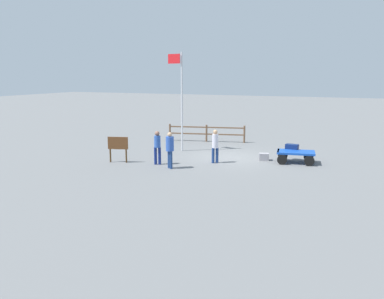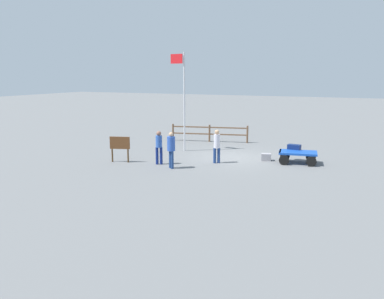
{
  "view_description": "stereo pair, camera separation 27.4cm",
  "coord_description": "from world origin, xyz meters",
  "px_view_note": "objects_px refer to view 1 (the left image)",
  "views": [
    {
      "loc": [
        -6.44,
        19.83,
        4.35
      ],
      "look_at": [
        -0.42,
        6.0,
        1.5
      ],
      "focal_mm": 37.49,
      "sensor_mm": 36.0,
      "label": 1
    },
    {
      "loc": [
        -6.69,
        19.72,
        4.35
      ],
      "look_at": [
        -0.42,
        6.0,
        1.5
      ],
      "focal_mm": 37.49,
      "sensor_mm": 36.0,
      "label": 2
    }
  ],
  "objects_px": {
    "suitcase_grey": "(264,157)",
    "suitcase_navy": "(292,147)",
    "flagpole": "(180,94)",
    "worker_supervisor": "(170,147)",
    "worker_lead": "(157,145)",
    "worker_trailing": "(215,144)",
    "signboard": "(118,145)",
    "luggage_cart": "(295,154)"
  },
  "relations": [
    {
      "from": "suitcase_navy",
      "to": "worker_supervisor",
      "type": "relative_size",
      "value": 0.39
    },
    {
      "from": "suitcase_grey",
      "to": "worker_lead",
      "type": "distance_m",
      "value": 5.51
    },
    {
      "from": "luggage_cart",
      "to": "signboard",
      "type": "relative_size",
      "value": 1.53
    },
    {
      "from": "suitcase_grey",
      "to": "worker_supervisor",
      "type": "xyz_separation_m",
      "value": [
        3.61,
        3.52,
        0.83
      ]
    },
    {
      "from": "worker_lead",
      "to": "suitcase_navy",
      "type": "bearing_deg",
      "value": -148.34
    },
    {
      "from": "suitcase_grey",
      "to": "suitcase_navy",
      "type": "bearing_deg",
      "value": -156.01
    },
    {
      "from": "suitcase_navy",
      "to": "signboard",
      "type": "distance_m",
      "value": 8.79
    },
    {
      "from": "luggage_cart",
      "to": "suitcase_navy",
      "type": "relative_size",
      "value": 2.95
    },
    {
      "from": "suitcase_grey",
      "to": "worker_supervisor",
      "type": "distance_m",
      "value": 5.11
    },
    {
      "from": "worker_trailing",
      "to": "suitcase_grey",
      "type": "bearing_deg",
      "value": -142.81
    },
    {
      "from": "worker_supervisor",
      "to": "suitcase_navy",
      "type": "bearing_deg",
      "value": -140.07
    },
    {
      "from": "flagpole",
      "to": "signboard",
      "type": "bearing_deg",
      "value": 69.29
    },
    {
      "from": "suitcase_grey",
      "to": "worker_trailing",
      "type": "xyz_separation_m",
      "value": [
        2.09,
        1.58,
        0.76
      ]
    },
    {
      "from": "luggage_cart",
      "to": "worker_supervisor",
      "type": "height_order",
      "value": "worker_supervisor"
    },
    {
      "from": "worker_trailing",
      "to": "signboard",
      "type": "relative_size",
      "value": 1.29
    },
    {
      "from": "flagpole",
      "to": "worker_trailing",
      "type": "bearing_deg",
      "value": 142.71
    },
    {
      "from": "worker_supervisor",
      "to": "signboard",
      "type": "xyz_separation_m",
      "value": [
        2.94,
        -0.12,
        -0.15
      ]
    },
    {
      "from": "suitcase_navy",
      "to": "flagpole",
      "type": "bearing_deg",
      "value": -0.7
    },
    {
      "from": "worker_trailing",
      "to": "worker_supervisor",
      "type": "relative_size",
      "value": 0.97
    },
    {
      "from": "luggage_cart",
      "to": "worker_supervisor",
      "type": "distance_m",
      "value": 6.29
    },
    {
      "from": "flagpole",
      "to": "signboard",
      "type": "relative_size",
      "value": 4.3
    },
    {
      "from": "worker_lead",
      "to": "flagpole",
      "type": "relative_size",
      "value": 0.3
    },
    {
      "from": "suitcase_navy",
      "to": "luggage_cart",
      "type": "bearing_deg",
      "value": 116.4
    },
    {
      "from": "luggage_cart",
      "to": "worker_lead",
      "type": "relative_size",
      "value": 1.2
    },
    {
      "from": "suitcase_navy",
      "to": "worker_supervisor",
      "type": "height_order",
      "value": "worker_supervisor"
    },
    {
      "from": "suitcase_navy",
      "to": "worker_trailing",
      "type": "xyz_separation_m",
      "value": [
        3.37,
        2.15,
        0.23
      ]
    },
    {
      "from": "suitcase_grey",
      "to": "worker_trailing",
      "type": "relative_size",
      "value": 0.34
    },
    {
      "from": "signboard",
      "to": "suitcase_grey",
      "type": "bearing_deg",
      "value": -152.54
    },
    {
      "from": "worker_lead",
      "to": "flagpole",
      "type": "distance_m",
      "value": 4.35
    },
    {
      "from": "worker_trailing",
      "to": "worker_supervisor",
      "type": "bearing_deg",
      "value": 51.91
    },
    {
      "from": "worker_supervisor",
      "to": "signboard",
      "type": "bearing_deg",
      "value": -2.35
    },
    {
      "from": "worker_trailing",
      "to": "worker_lead",
      "type": "bearing_deg",
      "value": 30.37
    },
    {
      "from": "flagpole",
      "to": "worker_supervisor",
      "type": "bearing_deg",
      "value": 108.66
    },
    {
      "from": "worker_trailing",
      "to": "suitcase_navy",
      "type": "bearing_deg",
      "value": -147.42
    },
    {
      "from": "flagpole",
      "to": "suitcase_grey",
      "type": "bearing_deg",
      "value": 172.63
    },
    {
      "from": "luggage_cart",
      "to": "worker_supervisor",
      "type": "bearing_deg",
      "value": 34.54
    },
    {
      "from": "suitcase_navy",
      "to": "flagpole",
      "type": "height_order",
      "value": "flagpole"
    },
    {
      "from": "worker_supervisor",
      "to": "flagpole",
      "type": "height_order",
      "value": "flagpole"
    },
    {
      "from": "worker_lead",
      "to": "signboard",
      "type": "height_order",
      "value": "worker_lead"
    },
    {
      "from": "worker_trailing",
      "to": "signboard",
      "type": "bearing_deg",
      "value": 22.2
    },
    {
      "from": "suitcase_navy",
      "to": "worker_supervisor",
      "type": "xyz_separation_m",
      "value": [
        4.89,
        4.1,
        0.3
      ]
    },
    {
      "from": "suitcase_navy",
      "to": "suitcase_grey",
      "type": "xyz_separation_m",
      "value": [
        1.28,
        0.57,
        -0.53
      ]
    }
  ]
}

